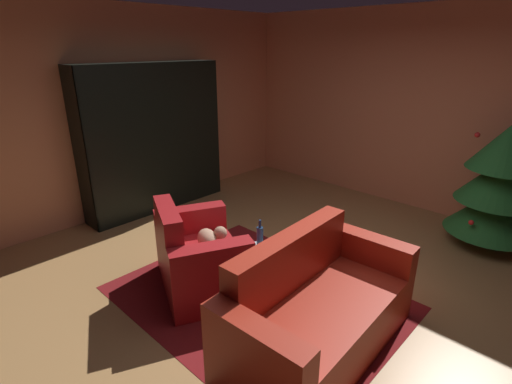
{
  "coord_description": "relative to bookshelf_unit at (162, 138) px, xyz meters",
  "views": [
    {
      "loc": [
        1.94,
        -2.65,
        2.24
      ],
      "look_at": [
        -0.47,
        -0.12,
        0.91
      ],
      "focal_mm": 27.17,
      "sensor_mm": 36.0,
      "label": 1
    }
  ],
  "objects": [
    {
      "name": "coffee_table",
      "position": [
        2.57,
        -0.66,
        -0.65
      ],
      "size": [
        0.63,
        0.63,
        0.4
      ],
      "color": "black",
      "rests_on": "ground"
    },
    {
      "name": "ground_plane",
      "position": [
        2.75,
        -0.33,
        -1.01
      ],
      "size": [
        7.17,
        7.17,
        0.0
      ],
      "primitive_type": "plane",
      "color": "#9F7344"
    },
    {
      "name": "book_stack_on_table",
      "position": [
        2.57,
        -0.72,
        -0.58
      ],
      "size": [
        0.21,
        0.15,
        0.08
      ],
      "color": "#354A89",
      "rests_on": "coffee_table"
    },
    {
      "name": "bookshelf_unit",
      "position": [
        0.0,
        0.0,
        0.0
      ],
      "size": [
        0.4,
        2.06,
        2.04
      ],
      "color": "black",
      "rests_on": "ground"
    },
    {
      "name": "armchair_red",
      "position": [
        2.02,
        -1.0,
        -0.7
      ],
      "size": [
        1.26,
        1.11,
        0.88
      ],
      "color": "maroon",
      "rests_on": "ground"
    },
    {
      "name": "decorated_tree",
      "position": [
        3.84,
        1.93,
        -0.26
      ],
      "size": [
        1.01,
        1.01,
        1.46
      ],
      "color": "brown",
      "rests_on": "ground"
    },
    {
      "name": "area_rug",
      "position": [
        2.57,
        -0.75,
        -1.01
      ],
      "size": [
        2.53,
        1.96,
        0.01
      ],
      "primitive_type": "cube",
      "color": "maroon",
      "rests_on": "ground"
    },
    {
      "name": "wall_left",
      "position": [
        -0.27,
        -0.33,
        0.37
      ],
      "size": [
        0.06,
        5.72,
        2.76
      ],
      "primitive_type": "cube",
      "color": "#D58258",
      "rests_on": "ground"
    },
    {
      "name": "couch_red",
      "position": [
        3.32,
        -0.88,
        -0.7
      ],
      "size": [
        0.87,
        1.73,
        0.89
      ],
      "color": "maroon",
      "rests_on": "ground"
    },
    {
      "name": "wall_back",
      "position": [
        2.75,
        2.5,
        0.37
      ],
      "size": [
        6.1,
        0.06,
        2.76
      ],
      "primitive_type": "cube",
      "color": "#D58258",
      "rests_on": "ground"
    },
    {
      "name": "bottle_on_table",
      "position": [
        2.43,
        -0.56,
        -0.49
      ],
      "size": [
        0.06,
        0.06,
        0.3
      ],
      "color": "navy",
      "rests_on": "coffee_table"
    }
  ]
}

